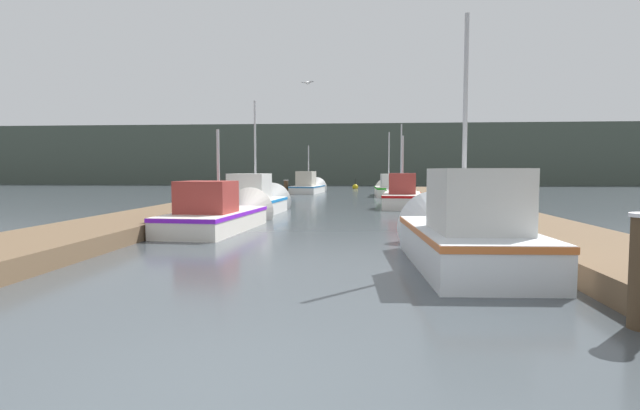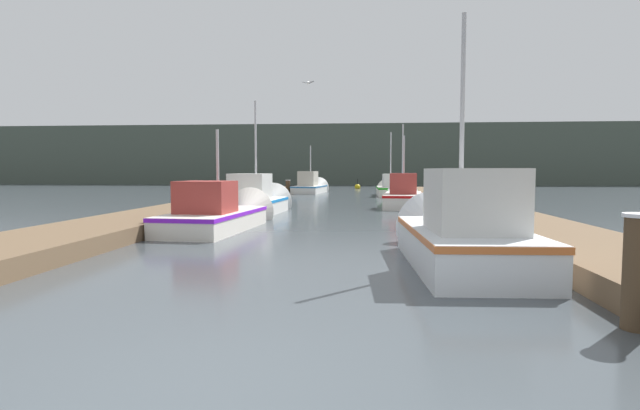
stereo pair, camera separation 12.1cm
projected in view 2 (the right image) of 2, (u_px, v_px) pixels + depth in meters
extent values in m
plane|color=#3D4449|center=(204.00, 401.00, 3.59)|extent=(200.00, 200.00, 0.00)
cube|color=brown|center=(203.00, 207.00, 19.94)|extent=(2.43, 40.00, 0.37)
cube|color=brown|center=(472.00, 209.00, 19.02)|extent=(2.43, 40.00, 0.37)
cube|color=#424C42|center=(355.00, 156.00, 62.76)|extent=(120.00, 16.00, 6.79)
cube|color=silver|center=(464.00, 247.00, 8.54)|extent=(1.95, 4.25, 0.68)
cube|color=#C56530|center=(464.00, 231.00, 8.52)|extent=(1.98, 4.28, 0.10)
cone|color=silver|center=(436.00, 230.00, 11.11)|extent=(1.72, 1.05, 1.67)
cube|color=silver|center=(473.00, 200.00, 7.96)|extent=(1.38, 1.70, 1.01)
cylinder|color=#B2B2B7|center=(462.00, 121.00, 8.70)|extent=(0.08, 0.08, 3.68)
cube|color=silver|center=(214.00, 221.00, 13.68)|extent=(2.07, 4.46, 0.54)
cube|color=#771AD4|center=(214.00, 213.00, 13.67)|extent=(2.11, 4.49, 0.10)
cone|color=silver|center=(245.00, 213.00, 16.33)|extent=(1.71, 1.20, 1.63)
cube|color=#99332D|center=(206.00, 197.00, 13.10)|extent=(1.45, 1.37, 0.84)
cylinder|color=#B2B2B7|center=(218.00, 170.00, 13.90)|extent=(0.08, 0.08, 2.25)
cube|color=silver|center=(254.00, 207.00, 18.86)|extent=(2.02, 4.00, 0.57)
cube|color=blue|center=(254.00, 201.00, 18.84)|extent=(2.05, 4.03, 0.10)
cone|color=silver|center=(270.00, 202.00, 21.25)|extent=(1.74, 1.09, 1.67)
cube|color=silver|center=(250.00, 187.00, 18.32)|extent=(1.41, 1.55, 0.97)
cylinder|color=#B2B2B7|center=(256.00, 150.00, 18.99)|extent=(0.08, 0.08, 3.71)
cube|color=silver|center=(403.00, 200.00, 22.53)|extent=(2.04, 4.76, 0.62)
cube|color=red|center=(403.00, 195.00, 22.52)|extent=(2.08, 4.80, 0.10)
cone|color=silver|center=(404.00, 197.00, 25.22)|extent=(1.63, 0.98, 1.56)
cube|color=#99332D|center=(403.00, 184.00, 21.91)|extent=(1.26, 1.41, 0.90)
cylinder|color=#B2B2B7|center=(404.00, 164.00, 22.76)|extent=(0.08, 0.08, 2.61)
cube|color=silver|center=(403.00, 196.00, 26.76)|extent=(1.48, 4.21, 0.53)
cube|color=#15CD12|center=(403.00, 192.00, 26.74)|extent=(1.51, 4.24, 0.10)
cone|color=silver|center=(399.00, 194.00, 29.27)|extent=(1.35, 0.89, 1.33)
cube|color=#2D6699|center=(404.00, 185.00, 26.20)|extent=(0.88, 1.34, 0.70)
cylinder|color=#B2B2B7|center=(403.00, 158.00, 26.93)|extent=(0.08, 0.08, 3.60)
cube|color=silver|center=(391.00, 191.00, 31.90)|extent=(1.73, 3.99, 0.59)
cube|color=#0F900C|center=(391.00, 188.00, 31.89)|extent=(1.76, 4.02, 0.10)
cone|color=silver|center=(389.00, 190.00, 34.24)|extent=(1.62, 0.75, 1.61)
cube|color=silver|center=(391.00, 181.00, 31.36)|extent=(1.08, 1.65, 0.84)
cylinder|color=#B2B2B7|center=(391.00, 160.00, 32.06)|extent=(0.08, 0.08, 3.50)
cube|color=silver|center=(310.00, 189.00, 36.09)|extent=(2.22, 4.59, 0.55)
cube|color=#2B6AA5|center=(310.00, 186.00, 36.07)|extent=(2.25, 4.62, 0.10)
cone|color=silver|center=(317.00, 188.00, 38.80)|extent=(1.79, 1.27, 1.68)
cube|color=#B2AD9E|center=(308.00, 179.00, 35.49)|extent=(1.33, 1.81, 1.04)
cylinder|color=#B2B2B7|center=(311.00, 166.00, 36.29)|extent=(0.08, 0.08, 2.89)
cylinder|color=#473523|center=(288.00, 187.00, 34.67)|extent=(0.31, 0.31, 0.94)
cylinder|color=silver|center=(288.00, 180.00, 34.64)|extent=(0.35, 0.35, 0.04)
cylinder|color=#473523|center=(639.00, 274.00, 5.17)|extent=(0.31, 0.31, 1.18)
cylinder|color=#473523|center=(458.00, 206.00, 16.11)|extent=(0.27, 0.27, 1.04)
cylinder|color=silver|center=(458.00, 189.00, 16.07)|extent=(0.31, 0.31, 0.04)
sphere|color=gold|center=(358.00, 187.00, 44.86)|extent=(0.52, 0.52, 0.52)
cylinder|color=black|center=(358.00, 181.00, 44.83)|extent=(0.06, 0.06, 0.50)
ellipsoid|color=white|center=(308.00, 83.00, 20.53)|extent=(0.24, 0.31, 0.12)
cube|color=gray|center=(311.00, 82.00, 20.46)|extent=(0.30, 0.21, 0.07)
cube|color=gray|center=(305.00, 83.00, 20.59)|extent=(0.30, 0.21, 0.07)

